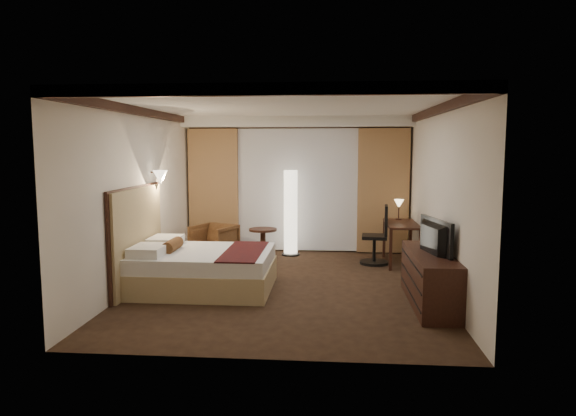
# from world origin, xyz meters

# --- Properties ---
(floor) EXTENTS (4.50, 5.50, 0.01)m
(floor) POSITION_xyz_m (0.00, 0.00, 0.00)
(floor) COLOR black
(floor) RESTS_ON ground
(ceiling) EXTENTS (4.50, 5.50, 0.01)m
(ceiling) POSITION_xyz_m (0.00, 0.00, 2.70)
(ceiling) COLOR white
(ceiling) RESTS_ON back_wall
(back_wall) EXTENTS (4.50, 0.02, 2.70)m
(back_wall) POSITION_xyz_m (0.00, 2.75, 1.35)
(back_wall) COLOR beige
(back_wall) RESTS_ON floor
(left_wall) EXTENTS (0.02, 5.50, 2.70)m
(left_wall) POSITION_xyz_m (-2.25, 0.00, 1.35)
(left_wall) COLOR beige
(left_wall) RESTS_ON floor
(right_wall) EXTENTS (0.02, 5.50, 2.70)m
(right_wall) POSITION_xyz_m (2.25, 0.00, 1.35)
(right_wall) COLOR beige
(right_wall) RESTS_ON floor
(crown_molding) EXTENTS (4.50, 5.50, 0.12)m
(crown_molding) POSITION_xyz_m (0.00, 0.00, 2.64)
(crown_molding) COLOR black
(crown_molding) RESTS_ON ceiling
(soffit) EXTENTS (4.50, 0.50, 0.20)m
(soffit) POSITION_xyz_m (0.00, 2.50, 2.60)
(soffit) COLOR white
(soffit) RESTS_ON ceiling
(curtain_sheer) EXTENTS (2.48, 0.04, 2.45)m
(curtain_sheer) POSITION_xyz_m (0.00, 2.67, 1.25)
(curtain_sheer) COLOR silver
(curtain_sheer) RESTS_ON back_wall
(curtain_left_drape) EXTENTS (1.00, 0.14, 2.45)m
(curtain_left_drape) POSITION_xyz_m (-1.70, 2.61, 1.25)
(curtain_left_drape) COLOR tan
(curtain_left_drape) RESTS_ON back_wall
(curtain_right_drape) EXTENTS (1.00, 0.14, 2.45)m
(curtain_right_drape) POSITION_xyz_m (1.70, 2.61, 1.25)
(curtain_right_drape) COLOR tan
(curtain_right_drape) RESTS_ON back_wall
(wall_sconce) EXTENTS (0.24, 0.24, 0.24)m
(wall_sconce) POSITION_xyz_m (-2.09, 0.51, 1.62)
(wall_sconce) COLOR white
(wall_sconce) RESTS_ON left_wall
(bed) EXTENTS (2.00, 1.56, 0.58)m
(bed) POSITION_xyz_m (-1.19, -0.27, 0.29)
(bed) COLOR white
(bed) RESTS_ON floor
(headboard) EXTENTS (0.12, 1.86, 1.50)m
(headboard) POSITION_xyz_m (-2.20, -0.27, 0.75)
(headboard) COLOR tan
(headboard) RESTS_ON floor
(armchair) EXTENTS (0.92, 0.89, 0.73)m
(armchair) POSITION_xyz_m (-1.52, 1.77, 0.36)
(armchair) COLOR #482915
(armchair) RESTS_ON floor
(side_table) EXTENTS (0.53, 0.53, 0.58)m
(side_table) POSITION_xyz_m (-0.60, 1.86, 0.29)
(side_table) COLOR black
(side_table) RESTS_ON floor
(floor_lamp) EXTENTS (0.35, 0.35, 1.68)m
(floor_lamp) POSITION_xyz_m (-0.11, 2.27, 0.84)
(floor_lamp) COLOR white
(floor_lamp) RESTS_ON floor
(desk) EXTENTS (0.55, 1.18, 0.75)m
(desk) POSITION_xyz_m (1.95, 1.67, 0.38)
(desk) COLOR black
(desk) RESTS_ON floor
(desk_lamp) EXTENTS (0.18, 0.18, 0.34)m
(desk_lamp) POSITION_xyz_m (1.95, 2.12, 0.92)
(desk_lamp) COLOR #FFD899
(desk_lamp) RESTS_ON desk
(office_chair) EXTENTS (0.56, 0.56, 1.08)m
(office_chair) POSITION_xyz_m (1.46, 1.62, 0.54)
(office_chair) COLOR black
(office_chair) RESTS_ON floor
(dresser) EXTENTS (0.50, 1.82, 0.71)m
(dresser) POSITION_xyz_m (2.00, -0.77, 0.35)
(dresser) COLOR black
(dresser) RESTS_ON floor
(television) EXTENTS (0.75, 1.08, 0.13)m
(television) POSITION_xyz_m (1.97, -0.77, 0.99)
(television) COLOR black
(television) RESTS_ON dresser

